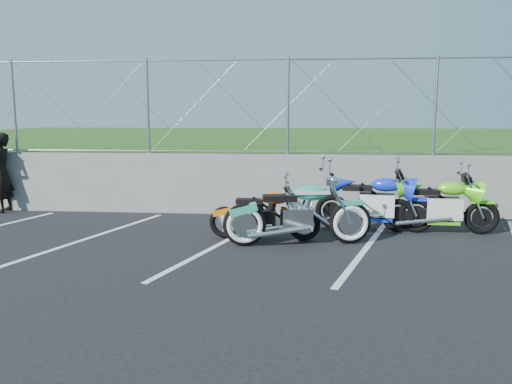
# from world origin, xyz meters

# --- Properties ---
(ground) EXTENTS (90.00, 90.00, 0.00)m
(ground) POSITION_xyz_m (0.00, 0.00, 0.00)
(ground) COLOR black
(ground) RESTS_ON ground
(retaining_wall) EXTENTS (30.00, 0.22, 1.30)m
(retaining_wall) POSITION_xyz_m (0.00, 3.50, 0.65)
(retaining_wall) COLOR slate
(retaining_wall) RESTS_ON ground
(grass_field) EXTENTS (30.00, 20.00, 1.30)m
(grass_field) POSITION_xyz_m (0.00, 13.50, 0.65)
(grass_field) COLOR #214813
(grass_field) RESTS_ON ground
(chain_link_fence) EXTENTS (28.00, 0.03, 2.00)m
(chain_link_fence) POSITION_xyz_m (0.00, 3.50, 2.30)
(chain_link_fence) COLOR gray
(chain_link_fence) RESTS_ON retaining_wall
(parking_lines) EXTENTS (18.29, 4.31, 0.01)m
(parking_lines) POSITION_xyz_m (1.20, 1.00, 0.00)
(parking_lines) COLOR silver
(parking_lines) RESTS_ON ground
(cruiser_turquoise) EXTENTS (2.45, 0.77, 1.22)m
(cruiser_turquoise) POSITION_xyz_m (1.27, 0.97, 0.49)
(cruiser_turquoise) COLOR black
(cruiser_turquoise) RESTS_ON ground
(naked_orange) EXTENTS (1.92, 0.65, 0.96)m
(naked_orange) POSITION_xyz_m (0.69, 1.27, 0.41)
(naked_orange) COLOR black
(naked_orange) RESTS_ON ground
(sportbike_green) EXTENTS (2.08, 0.74, 1.07)m
(sportbike_green) POSITION_xyz_m (3.82, 2.01, 0.46)
(sportbike_green) COLOR black
(sportbike_green) RESTS_ON ground
(sportbike_blue) EXTENTS (2.15, 0.77, 1.12)m
(sportbike_blue) POSITION_xyz_m (2.66, 2.14, 0.48)
(sportbike_blue) COLOR black
(sportbike_blue) RESTS_ON ground
(person_standing) EXTENTS (0.50, 0.68, 1.74)m
(person_standing) POSITION_xyz_m (-5.23, 3.20, 0.87)
(person_standing) COLOR black
(person_standing) RESTS_ON ground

